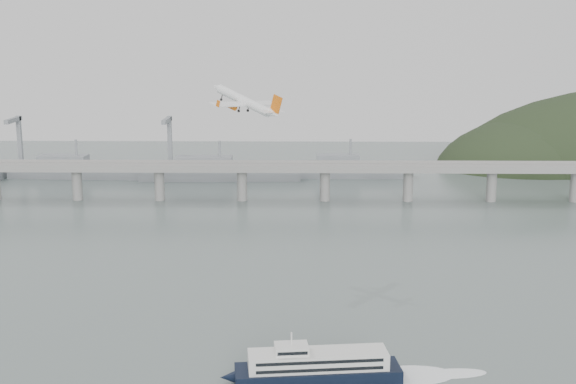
{
  "coord_description": "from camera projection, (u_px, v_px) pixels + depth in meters",
  "views": [
    {
      "loc": [
        4.82,
        -253.99,
        101.55
      ],
      "look_at": [
        0.0,
        55.0,
        36.0
      ],
      "focal_mm": 48.0,
      "sensor_mm": 36.0,
      "label": 1
    }
  ],
  "objects": [
    {
      "name": "bridge",
      "position": [
        290.0,
        172.0,
        461.56
      ],
      "size": [
        800.0,
        22.0,
        23.9
      ],
      "color": "gray",
      "rests_on": "ground"
    },
    {
      "name": "distant_fleet",
      "position": [
        68.0,
        170.0,
        529.94
      ],
      "size": [
        453.0,
        60.9,
        40.0
      ],
      "color": "slate",
      "rests_on": "ground"
    },
    {
      "name": "airliner",
      "position": [
        245.0,
        102.0,
        315.39
      ],
      "size": [
        32.63,
        31.15,
        14.05
      ],
      "rotation": [
        0.05,
        -0.29,
        2.44
      ],
      "color": "white",
      "rests_on": "ground"
    },
    {
      "name": "ground",
      "position": [
        286.0,
        325.0,
        269.58
      ],
      "size": [
        900.0,
        900.0,
        0.0
      ],
      "primitive_type": "plane",
      "color": "slate",
      "rests_on": "ground"
    },
    {
      "name": "ferry",
      "position": [
        318.0,
        367.0,
        226.66
      ],
      "size": [
        80.47,
        20.16,
        15.18
      ],
      "rotation": [
        0.0,
        0.0,
        0.11
      ],
      "color": "black",
      "rests_on": "ground"
    }
  ]
}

